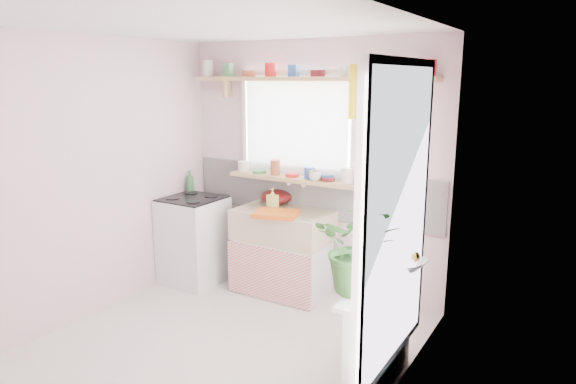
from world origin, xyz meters
The scene contains 19 objects.
room centered at (0.66, 0.86, 1.37)m, with size 3.20×3.20×3.20m.
sink_unit centered at (-0.15, 1.29, 0.43)m, with size 0.95×0.65×1.11m.
cooker centered at (-1.10, 1.05, 0.46)m, with size 0.58×0.58×0.93m.
radiator_ledge centered at (1.30, 0.20, 0.40)m, with size 0.22×0.95×0.78m.
windowsill centered at (-0.15, 1.48, 1.14)m, with size 1.40×0.22×0.04m, color tan.
pine_shelf centered at (0.00, 1.47, 2.12)m, with size 2.52×0.24×0.04m, color tan.
shelf_crockery centered at (-0.02, 1.47, 2.19)m, with size 2.47×0.11×0.12m.
sill_crockery centered at (-0.17, 1.48, 1.22)m, with size 1.35×0.11×0.12m.
dish_tray centered at (-0.10, 1.10, 0.87)m, with size 0.41×0.31×0.04m, color orange.
colander centered at (-0.35, 1.50, 0.92)m, with size 0.32×0.32×0.15m, color #530E0F.
jade_plant centered at (1.21, 0.02, 1.08)m, with size 0.54×0.47×0.60m, color #2E5F26.
fruit_bowl centered at (1.33, 0.57, 0.81)m, with size 0.30×0.30×0.07m, color silver.
herb_pot centered at (1.21, -0.06, 0.87)m, with size 0.10×0.07×0.19m, color #3E6F2C.
soap_bottle_sink centered at (-0.29, 1.33, 0.95)m, with size 0.09×0.09×0.20m, color #E1E064.
sill_cup centered at (0.14, 1.42, 1.21)m, with size 0.12×0.12×0.09m, color beige.
sill_bowl centered at (0.21, 1.54, 1.19)m, with size 0.17×0.17×0.05m, color #356EAE.
shelf_vase centered at (0.88, 1.53, 2.23)m, with size 0.16×0.16×0.17m, color #B45537.
cooker_bottle centered at (-1.32, 1.27, 1.03)m, with size 0.09×0.09×0.23m, color #387040.
fruit centered at (1.34, 0.58, 0.87)m, with size 0.20×0.14×0.10m.
Camera 1 is at (2.41, -2.87, 2.13)m, focal length 32.00 mm.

